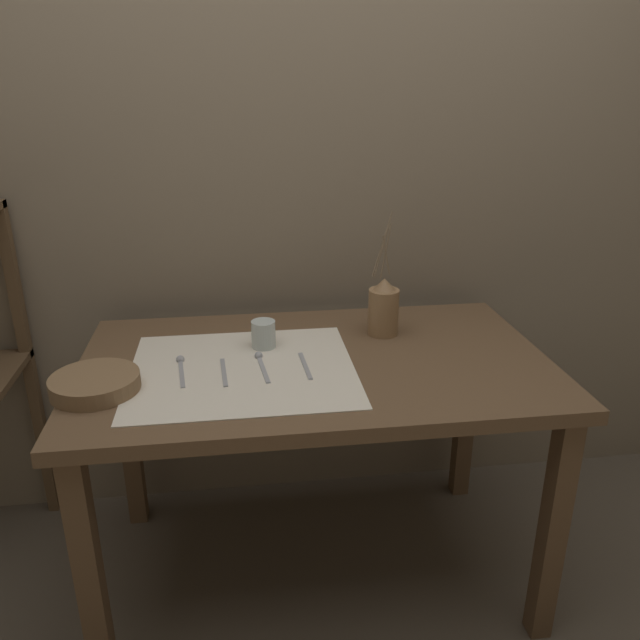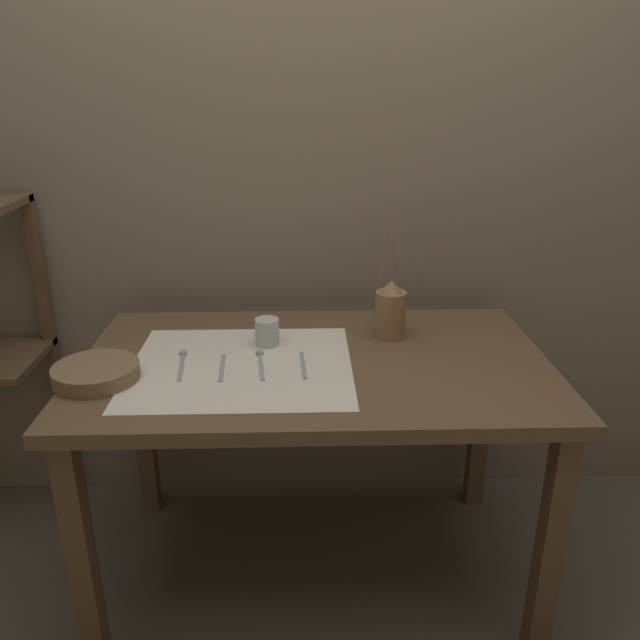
# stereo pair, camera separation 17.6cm
# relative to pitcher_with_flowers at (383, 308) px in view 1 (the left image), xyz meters

# --- Properties ---
(ground_plane) EXTENTS (12.00, 12.00, 0.00)m
(ground_plane) POSITION_rel_pitcher_with_flowers_xyz_m (-0.24, -0.16, -0.85)
(ground_plane) COLOR brown
(stone_wall_back) EXTENTS (7.00, 0.06, 2.40)m
(stone_wall_back) POSITION_rel_pitcher_with_flowers_xyz_m (-0.24, 0.35, 0.35)
(stone_wall_back) COLOR #7A6B56
(stone_wall_back) RESTS_ON ground_plane
(wooden_table) EXTENTS (1.35, 0.80, 0.76)m
(wooden_table) POSITION_rel_pitcher_with_flowers_xyz_m (-0.24, -0.16, -0.18)
(wooden_table) COLOR brown
(wooden_table) RESTS_ON ground_plane
(linen_cloth) EXTENTS (0.62, 0.54, 0.00)m
(linen_cloth) POSITION_rel_pitcher_with_flowers_xyz_m (-0.45, -0.21, -0.08)
(linen_cloth) COLOR beige
(linen_cloth) RESTS_ON wooden_table
(pitcher_with_flowers) EXTENTS (0.10, 0.10, 0.39)m
(pitcher_with_flowers) POSITION_rel_pitcher_with_flowers_xyz_m (0.00, 0.00, 0.00)
(pitcher_with_flowers) COLOR olive
(pitcher_with_flowers) RESTS_ON wooden_table
(wooden_bowl) EXTENTS (0.23, 0.23, 0.04)m
(wooden_bowl) POSITION_rel_pitcher_with_flowers_xyz_m (-0.82, -0.28, -0.06)
(wooden_bowl) COLOR brown
(wooden_bowl) RESTS_ON wooden_table
(glass_tumbler_near) EXTENTS (0.07, 0.07, 0.08)m
(glass_tumbler_near) POSITION_rel_pitcher_with_flowers_xyz_m (-0.38, -0.06, -0.04)
(glass_tumbler_near) COLOR #B7C1BC
(glass_tumbler_near) RESTS_ON wooden_table
(spoon_outer) EXTENTS (0.04, 0.18, 0.02)m
(spoon_outer) POSITION_rel_pitcher_with_flowers_xyz_m (-0.62, -0.16, -0.08)
(spoon_outer) COLOR #939399
(spoon_outer) RESTS_ON wooden_table
(fork_inner) EXTENTS (0.02, 0.17, 0.00)m
(fork_inner) POSITION_rel_pitcher_with_flowers_xyz_m (-0.50, -0.22, -0.08)
(fork_inner) COLOR #939399
(fork_inner) RESTS_ON wooden_table
(spoon_inner) EXTENTS (0.04, 0.18, 0.02)m
(spoon_inner) POSITION_rel_pitcher_with_flowers_xyz_m (-0.40, -0.17, -0.08)
(spoon_inner) COLOR #939399
(spoon_inner) RESTS_ON wooden_table
(fork_outer) EXTENTS (0.02, 0.17, 0.00)m
(fork_outer) POSITION_rel_pitcher_with_flowers_xyz_m (-0.27, -0.21, -0.08)
(fork_outer) COLOR #939399
(fork_outer) RESTS_ON wooden_table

